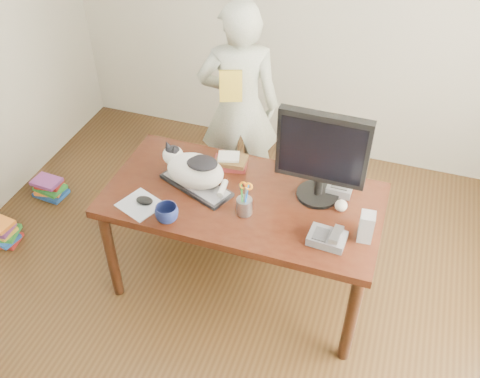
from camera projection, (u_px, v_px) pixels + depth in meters
The scene contains 18 objects.
room at pixel (198, 179), 2.27m from camera, with size 4.50×4.50×4.50m.
desk at pixel (247, 207), 3.24m from camera, with size 1.60×0.80×0.75m.
keyboard at pixel (196, 185), 3.15m from camera, with size 0.48×0.33×0.03m.
cat at pixel (193, 169), 3.08m from camera, with size 0.44×0.33×0.25m.
monitor at pixel (322, 153), 2.88m from camera, with size 0.50×0.25×0.57m.
pen_cup at pixel (244, 204), 2.95m from camera, with size 0.09×0.09×0.23m.
mousepad at pixel (140, 205), 3.03m from camera, with size 0.28×0.27×0.01m.
mouse at pixel (145, 200), 3.03m from camera, with size 0.12×0.10×0.04m.
coffee_mug at pixel (167, 214), 2.91m from camera, with size 0.13×0.13×0.10m, color #0D1334.
phone at pixel (328, 238), 2.80m from camera, with size 0.20×0.17×0.09m.
speaker at pixel (366, 227), 2.78m from camera, with size 0.08×0.09×0.17m.
baseball at pixel (341, 206), 2.98m from camera, with size 0.07×0.07×0.07m.
book_stack at pixel (231, 161), 3.29m from camera, with size 0.23×0.19×0.08m.
calculator at pixel (341, 185), 3.13m from camera, with size 0.15×0.19×0.06m.
person at pixel (239, 108), 3.76m from camera, with size 0.57×0.38×1.57m, color white.
held_book at pixel (231, 86), 3.47m from camera, with size 0.17×0.13×0.21m.
book_pile_a at pixel (1, 232), 3.80m from camera, with size 0.27×0.22×0.18m.
book_pile_b at pixel (50, 188), 4.20m from camera, with size 0.26×0.20×0.15m.
Camera 1 is at (0.73, -1.61, 2.79)m, focal length 40.00 mm.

